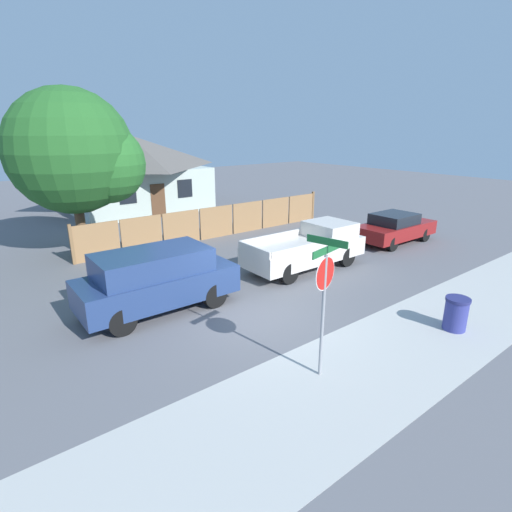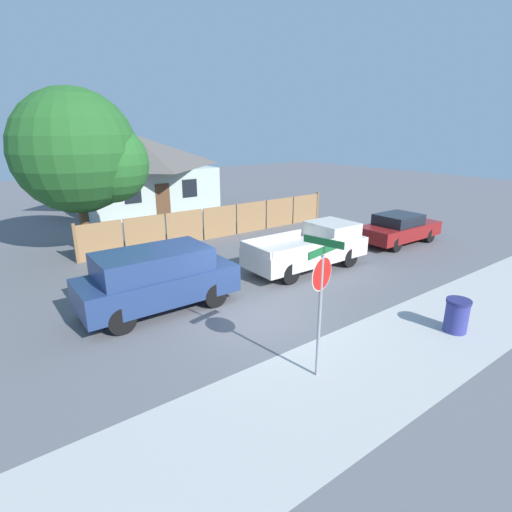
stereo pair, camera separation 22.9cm
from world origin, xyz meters
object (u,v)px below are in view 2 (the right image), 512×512
at_px(orange_pickup, 311,247).
at_px(trash_bin, 457,315).
at_px(stop_sign, 321,285).
at_px(house, 138,171).
at_px(oak_tree, 83,154).
at_px(parked_sedan, 399,228).
at_px(red_suv, 157,278).

bearing_deg(orange_pickup, trash_bin, -94.16).
xyz_separation_m(stop_sign, trash_bin, (4.36, -0.79, -1.66)).
bearing_deg(trash_bin, orange_pickup, 85.23).
bearing_deg(stop_sign, house, 66.28).
distance_m(oak_tree, parked_sedan, 14.19).
xyz_separation_m(orange_pickup, trash_bin, (-0.50, -5.99, -0.36)).
distance_m(red_suv, trash_bin, 8.30).
relative_size(oak_tree, orange_pickup, 1.37).
bearing_deg(oak_tree, stop_sign, -84.43).
xyz_separation_m(orange_pickup, stop_sign, (-4.86, -5.19, 1.30)).
height_order(oak_tree, stop_sign, oak_tree).
bearing_deg(parked_sedan, trash_bin, -135.42).
bearing_deg(red_suv, house, 70.79).
height_order(oak_tree, red_suv, oak_tree).
relative_size(house, parked_sedan, 2.09).
distance_m(house, orange_pickup, 15.83).
bearing_deg(red_suv, oak_tree, 89.33).
relative_size(oak_tree, trash_bin, 7.44).
height_order(red_suv, trash_bin, red_suv).
bearing_deg(red_suv, stop_sign, -74.71).
distance_m(house, oak_tree, 10.35).
bearing_deg(orange_pickup, oak_tree, 130.98).
bearing_deg(stop_sign, red_suv, 92.60).
xyz_separation_m(house, trash_bin, (0.05, -21.72, -2.00)).
height_order(orange_pickup, parked_sedan, orange_pickup).
height_order(parked_sedan, trash_bin, parked_sedan).
bearing_deg(stop_sign, orange_pickup, 34.81).
xyz_separation_m(house, red_suv, (-5.67, -15.73, -1.46)).
bearing_deg(orange_pickup, house, 92.63).
xyz_separation_m(house, stop_sign, (-4.31, -20.93, -0.34)).
bearing_deg(house, stop_sign, -101.64).
bearing_deg(parked_sedan, orange_pickup, -179.36).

